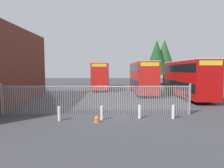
{
  "coord_description": "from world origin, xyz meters",
  "views": [
    {
      "loc": [
        0.03,
        -14.01,
        3.42
      ],
      "look_at": [
        0.0,
        4.0,
        2.0
      ],
      "focal_mm": 30.1,
      "sensor_mm": 36.0,
      "label": 1
    }
  ],
  "objects_px": {
    "double_decker_bus_behind_fence_right": "(102,75)",
    "bollard_far_right": "(174,112)",
    "double_decker_bus_behind_fence_left": "(142,76)",
    "bollard_center_front": "(102,113)",
    "traffic_cone_by_gate": "(97,118)",
    "bollard_near_left": "(60,114)",
    "bollard_near_right": "(140,112)",
    "double_decker_bus_near_gate": "(187,78)"
  },
  "relations": [
    {
      "from": "double_decker_bus_behind_fence_right",
      "to": "bollard_far_right",
      "type": "relative_size",
      "value": 11.38
    },
    {
      "from": "double_decker_bus_behind_fence_left",
      "to": "bollard_center_front",
      "type": "xyz_separation_m",
      "value": [
        -5.01,
        -14.35,
        -1.95
      ]
    },
    {
      "from": "traffic_cone_by_gate",
      "to": "bollard_far_right",
      "type": "bearing_deg",
      "value": 11.13
    },
    {
      "from": "bollard_near_left",
      "to": "bollard_near_right",
      "type": "distance_m",
      "value": 5.47
    },
    {
      "from": "bollard_far_right",
      "to": "traffic_cone_by_gate",
      "type": "distance_m",
      "value": 5.35
    },
    {
      "from": "double_decker_bus_behind_fence_left",
      "to": "bollard_near_left",
      "type": "height_order",
      "value": "double_decker_bus_behind_fence_left"
    },
    {
      "from": "bollard_near_left",
      "to": "traffic_cone_by_gate",
      "type": "distance_m",
      "value": 2.58
    },
    {
      "from": "traffic_cone_by_gate",
      "to": "double_decker_bus_behind_fence_right",
      "type": "bearing_deg",
      "value": 92.37
    },
    {
      "from": "bollard_near_right",
      "to": "bollard_far_right",
      "type": "xyz_separation_m",
      "value": [
        2.32,
        -0.06,
        0.0
      ]
    },
    {
      "from": "double_decker_bus_behind_fence_left",
      "to": "bollard_far_right",
      "type": "xyz_separation_m",
      "value": [
        -0.07,
        -14.04,
        -1.95
      ]
    },
    {
      "from": "double_decker_bus_near_gate",
      "to": "bollard_near_left",
      "type": "bearing_deg",
      "value": -140.58
    },
    {
      "from": "double_decker_bus_near_gate",
      "to": "bollard_near_left",
      "type": "distance_m",
      "value": 16.37
    },
    {
      "from": "double_decker_bus_behind_fence_left",
      "to": "bollard_near_right",
      "type": "distance_m",
      "value": 14.32
    },
    {
      "from": "double_decker_bus_behind_fence_right",
      "to": "bollard_near_right",
      "type": "distance_m",
      "value": 19.94
    },
    {
      "from": "double_decker_bus_behind_fence_left",
      "to": "bollard_near_left",
      "type": "distance_m",
      "value": 16.66
    },
    {
      "from": "double_decker_bus_behind_fence_right",
      "to": "traffic_cone_by_gate",
      "type": "bearing_deg",
      "value": -87.63
    },
    {
      "from": "double_decker_bus_behind_fence_right",
      "to": "bollard_center_front",
      "type": "bearing_deg",
      "value": -86.67
    },
    {
      "from": "bollard_near_right",
      "to": "bollard_far_right",
      "type": "height_order",
      "value": "same"
    },
    {
      "from": "double_decker_bus_behind_fence_right",
      "to": "traffic_cone_by_gate",
      "type": "relative_size",
      "value": 18.32
    },
    {
      "from": "double_decker_bus_behind_fence_right",
      "to": "bollard_center_front",
      "type": "relative_size",
      "value": 11.38
    },
    {
      "from": "double_decker_bus_behind_fence_left",
      "to": "bollard_far_right",
      "type": "bearing_deg",
      "value": -90.27
    },
    {
      "from": "double_decker_bus_near_gate",
      "to": "bollard_center_front",
      "type": "relative_size",
      "value": 11.38
    },
    {
      "from": "bollard_near_right",
      "to": "bollard_center_front",
      "type": "bearing_deg",
      "value": -172.04
    },
    {
      "from": "bollard_near_right",
      "to": "double_decker_bus_near_gate",
      "type": "bearing_deg",
      "value": 53.83
    },
    {
      "from": "bollard_far_right",
      "to": "traffic_cone_by_gate",
      "type": "relative_size",
      "value": 1.61
    },
    {
      "from": "bollard_near_left",
      "to": "bollard_near_right",
      "type": "relative_size",
      "value": 1.0
    },
    {
      "from": "bollard_near_left",
      "to": "bollard_far_right",
      "type": "xyz_separation_m",
      "value": [
        7.76,
        0.54,
        0.0
      ]
    },
    {
      "from": "double_decker_bus_behind_fence_left",
      "to": "traffic_cone_by_gate",
      "type": "relative_size",
      "value": 18.32
    },
    {
      "from": "double_decker_bus_near_gate",
      "to": "bollard_near_left",
      "type": "relative_size",
      "value": 11.38
    },
    {
      "from": "bollard_near_left",
      "to": "traffic_cone_by_gate",
      "type": "bearing_deg",
      "value": -11.14
    },
    {
      "from": "bollard_near_right",
      "to": "traffic_cone_by_gate",
      "type": "height_order",
      "value": "bollard_near_right"
    },
    {
      "from": "bollard_near_right",
      "to": "traffic_cone_by_gate",
      "type": "bearing_deg",
      "value": -159.58
    },
    {
      "from": "double_decker_bus_near_gate",
      "to": "double_decker_bus_behind_fence_left",
      "type": "bearing_deg",
      "value": 137.96
    },
    {
      "from": "double_decker_bus_behind_fence_left",
      "to": "traffic_cone_by_gate",
      "type": "bearing_deg",
      "value": -109.4
    },
    {
      "from": "double_decker_bus_behind_fence_right",
      "to": "bollard_far_right",
      "type": "bearing_deg",
      "value": -72.68
    },
    {
      "from": "double_decker_bus_behind_fence_right",
      "to": "bollard_near_right",
      "type": "bearing_deg",
      "value": -79.04
    },
    {
      "from": "double_decker_bus_behind_fence_left",
      "to": "bollard_near_left",
      "type": "relative_size",
      "value": 11.38
    },
    {
      "from": "double_decker_bus_near_gate",
      "to": "double_decker_bus_behind_fence_right",
      "type": "height_order",
      "value": "same"
    },
    {
      "from": "double_decker_bus_behind_fence_left",
      "to": "double_decker_bus_behind_fence_right",
      "type": "relative_size",
      "value": 1.0
    },
    {
      "from": "bollard_center_front",
      "to": "bollard_near_right",
      "type": "xyz_separation_m",
      "value": [
        2.62,
        0.37,
        0.0
      ]
    },
    {
      "from": "double_decker_bus_behind_fence_left",
      "to": "bollard_center_front",
      "type": "bearing_deg",
      "value": -109.23
    },
    {
      "from": "double_decker_bus_near_gate",
      "to": "double_decker_bus_behind_fence_right",
      "type": "xyz_separation_m",
      "value": [
        -10.88,
        9.76,
        0.0
      ]
    }
  ]
}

